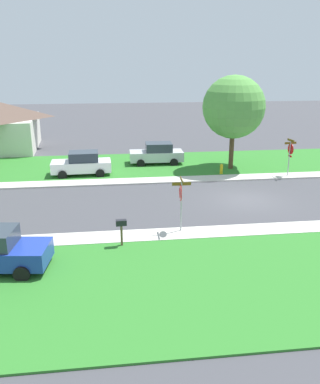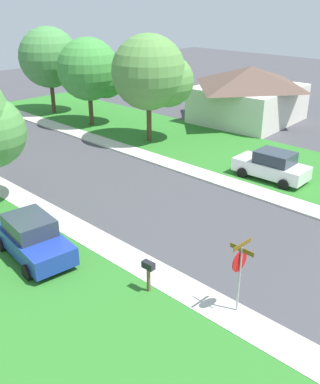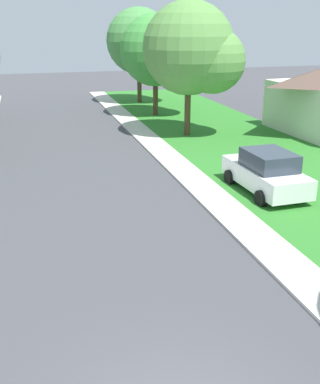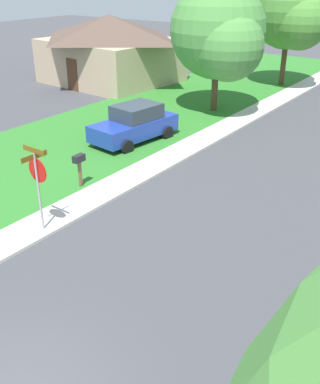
{
  "view_description": "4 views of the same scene",
  "coord_description": "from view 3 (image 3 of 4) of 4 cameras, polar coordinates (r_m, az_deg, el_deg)",
  "views": [
    {
      "loc": [
        -22.81,
        8.19,
        8.14
      ],
      "look_at": [
        -2.12,
        5.59,
        1.4
      ],
      "focal_mm": 38.31,
      "sensor_mm": 36.0,
      "label": 1
    },
    {
      "loc": [
        -14.93,
        -1.62,
        9.96
      ],
      "look_at": [
        -1.14,
        11.56,
        1.4
      ],
      "focal_mm": 41.14,
      "sensor_mm": 36.0,
      "label": 2
    },
    {
      "loc": [
        -2.02,
        -5.92,
        6.53
      ],
      "look_at": [
        1.86,
        7.77,
        1.4
      ],
      "focal_mm": 44.63,
      "sensor_mm": 36.0,
      "label": 3
    },
    {
      "loc": [
        5.68,
        -2.95,
        7.3
      ],
      "look_at": [
        -1.39,
        6.88,
        1.4
      ],
      "focal_mm": 42.57,
      "sensor_mm": 36.0,
      "label": 4
    }
  ],
  "objects": [
    {
      "name": "sidewalk_east",
      "position": [
        20.2,
        4.5,
        1.06
      ],
      "size": [
        1.4,
        56.0,
        0.1
      ],
      "primitive_type": "cube",
      "color": "beige",
      "rests_on": "ground"
    },
    {
      "name": "tree_corner_large",
      "position": [
        28.04,
        4.19,
        16.4
      ],
      "size": [
        5.62,
        5.23,
        7.66
      ],
      "color": "#4C3823",
      "rests_on": "ground"
    },
    {
      "name": "car_white_driveway_right",
      "position": [
        19.31,
        12.58,
        2.32
      ],
      "size": [
        2.15,
        4.36,
        1.76
      ],
      "color": "white",
      "rests_on": "ground"
    },
    {
      "name": "lawn_east",
      "position": [
        22.22,
        15.97,
        2.06
      ],
      "size": [
        8.0,
        56.0,
        0.08
      ],
      "primitive_type": "cube",
      "color": "#2D7528",
      "rests_on": "ground"
    },
    {
      "name": "tree_sidewalk_near",
      "position": [
        40.01,
        -2.04,
        17.34
      ],
      "size": [
        5.61,
        5.22,
        7.58
      ],
      "color": "#4C3823",
      "rests_on": "ground"
    },
    {
      "name": "tree_sidewalk_far",
      "position": [
        34.37,
        0.0,
        16.31
      ],
      "size": [
        5.29,
        4.92,
        7.04
      ],
      "color": "#4C3823",
      "rests_on": "ground"
    }
  ]
}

